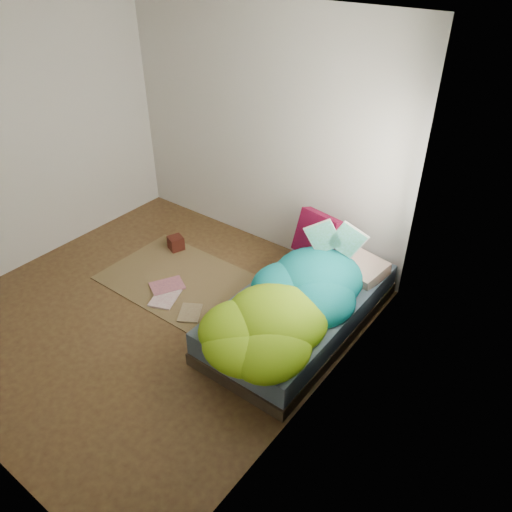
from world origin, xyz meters
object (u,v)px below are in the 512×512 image
at_px(pillow_magenta, 317,236).
at_px(floor_book_b, 164,280).
at_px(floor_book_a, 154,296).
at_px(open_book, 336,230).
at_px(bed, 300,311).
at_px(wooden_box, 176,243).

relative_size(pillow_magenta, floor_book_b, 1.35).
bearing_deg(floor_book_a, open_book, 14.95).
relative_size(bed, floor_book_b, 6.06).
height_order(bed, open_book, open_book).
xyz_separation_m(wooden_box, floor_book_b, (0.34, -0.52, -0.06)).
height_order(wooden_box, floor_book_b, wooden_box).
bearing_deg(open_book, floor_book_b, -175.25).
height_order(wooden_box, floor_book_a, wooden_box).
height_order(open_book, floor_book_b, open_book).
xyz_separation_m(bed, wooden_box, (-1.84, 0.24, -0.08)).
distance_m(bed, floor_book_b, 1.54).
height_order(bed, floor_book_a, bed).
bearing_deg(wooden_box, open_book, 7.90).
distance_m(wooden_box, floor_book_b, 0.62).
bearing_deg(floor_book_a, bed, 0.10).
xyz_separation_m(bed, pillow_magenta, (-0.26, 0.67, 0.39)).
bearing_deg(wooden_box, bed, -7.28).
relative_size(bed, wooden_box, 12.99).
height_order(bed, wooden_box, bed).
xyz_separation_m(wooden_box, floor_book_a, (0.45, -0.77, -0.06)).
xyz_separation_m(open_book, floor_book_a, (-1.42, -1.03, -0.80)).
xyz_separation_m(pillow_magenta, wooden_box, (-1.58, -0.44, -0.47)).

